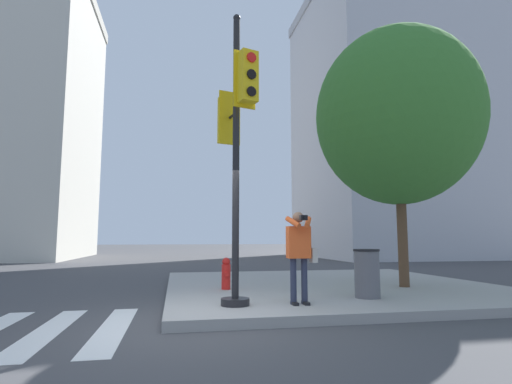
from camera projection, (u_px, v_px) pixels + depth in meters
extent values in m
plane|color=#424244|center=(196.00, 325.00, 6.06)|extent=(160.00, 160.00, 0.00)
cube|color=#9E9B96|center=(328.00, 286.00, 10.16)|extent=(8.00, 8.00, 0.16)
cube|color=silver|center=(113.00, 328.00, 5.83)|extent=(0.41, 3.18, 0.01)
cube|color=silver|center=(48.00, 330.00, 5.66)|extent=(0.41, 3.18, 0.01)
cylinder|color=black|center=(235.00, 302.00, 6.81)|extent=(0.49, 0.49, 0.12)
cylinder|color=black|center=(236.00, 153.00, 7.11)|extent=(0.12, 0.12, 5.05)
sphere|color=black|center=(237.00, 18.00, 7.40)|extent=(0.14, 0.14, 0.14)
cylinder|color=black|center=(232.00, 116.00, 7.37)|extent=(0.12, 0.28, 0.05)
cube|color=yellow|center=(227.00, 120.00, 7.61)|extent=(0.35, 0.31, 0.90)
cube|color=yellow|center=(230.00, 118.00, 7.49)|extent=(0.41, 0.13, 1.02)
cylinder|color=red|center=(225.00, 107.00, 7.76)|extent=(0.17, 0.07, 0.17)
cylinder|color=black|center=(224.00, 122.00, 7.73)|extent=(0.17, 0.07, 0.17)
cylinder|color=black|center=(224.00, 137.00, 7.69)|extent=(0.17, 0.07, 0.17)
cylinder|color=black|center=(241.00, 82.00, 7.08)|extent=(0.13, 0.28, 0.05)
cube|color=yellow|center=(248.00, 77.00, 6.85)|extent=(0.36, 0.32, 0.90)
cube|color=yellow|center=(244.00, 80.00, 6.97)|extent=(0.41, 0.15, 1.02)
cylinder|color=red|center=(252.00, 57.00, 6.77)|extent=(0.17, 0.08, 0.17)
cylinder|color=black|center=(252.00, 74.00, 6.73)|extent=(0.17, 0.08, 0.17)
cylinder|color=black|center=(251.00, 91.00, 6.70)|extent=(0.17, 0.08, 0.17)
cube|color=black|center=(295.00, 303.00, 6.85)|extent=(0.09, 0.24, 0.05)
cube|color=black|center=(306.00, 303.00, 6.89)|extent=(0.09, 0.24, 0.05)
cylinder|color=#282D42|center=(293.00, 281.00, 6.96)|extent=(0.11, 0.11, 0.79)
cylinder|color=#282D42|center=(304.00, 281.00, 6.99)|extent=(0.11, 0.11, 0.79)
cube|color=#E55623|center=(298.00, 242.00, 7.05)|extent=(0.40, 0.22, 0.56)
sphere|color=#8C664C|center=(298.00, 217.00, 7.10)|extent=(0.20, 0.20, 0.20)
cube|color=black|center=(304.00, 218.00, 6.80)|extent=(0.12, 0.10, 0.09)
cylinder|color=black|center=(305.00, 217.00, 6.73)|extent=(0.06, 0.08, 0.06)
cylinder|color=#E55623|center=(293.00, 222.00, 6.93)|extent=(0.23, 0.35, 0.22)
cylinder|color=#E55623|center=(308.00, 222.00, 6.98)|extent=(0.23, 0.35, 0.22)
cube|color=#B7B2A8|center=(313.00, 255.00, 7.10)|extent=(0.10, 0.20, 0.26)
cylinder|color=brown|center=(402.00, 228.00, 9.56)|extent=(0.23, 0.23, 2.75)
ellipsoid|color=#38752D|center=(397.00, 116.00, 9.88)|extent=(4.00, 4.00, 4.40)
cylinder|color=red|center=(226.00, 277.00, 8.98)|extent=(0.20, 0.20, 0.55)
sphere|color=red|center=(226.00, 262.00, 9.02)|extent=(0.18, 0.18, 0.18)
cylinder|color=red|center=(227.00, 275.00, 8.86)|extent=(0.09, 0.06, 0.09)
cylinder|color=#5B5B60|center=(367.00, 274.00, 7.72)|extent=(0.48, 0.48, 0.89)
cylinder|color=black|center=(366.00, 250.00, 7.78)|extent=(0.50, 0.50, 0.04)
cube|color=#BCBCC1|center=(400.00, 129.00, 29.36)|extent=(13.32, 11.53, 18.65)
cube|color=#A3A3A8|center=(395.00, 5.00, 30.49)|extent=(13.52, 11.73, 0.80)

